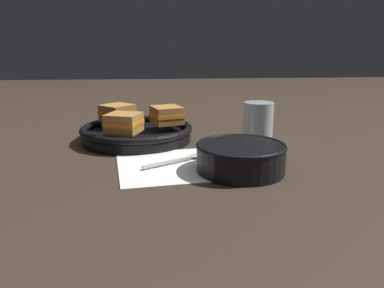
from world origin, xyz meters
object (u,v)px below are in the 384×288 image
at_px(soup_bowl, 241,156).
at_px(sandwich_far_left, 124,123).
at_px(sandwich_near_right, 117,113).
at_px(spoon, 192,157).
at_px(drinking_glass, 258,123).
at_px(sandwich_near_left, 167,115).
at_px(skillet, 137,133).

distance_m(soup_bowl, sandwich_far_left, 0.31).
xyz_separation_m(sandwich_near_right, sandwich_far_left, (0.03, -0.14, 0.00)).
distance_m(spoon, drinking_glass, 0.23).
bearing_deg(drinking_glass, spoon, -143.42).
relative_size(sandwich_near_left, drinking_glass, 0.92).
height_order(soup_bowl, sandwich_near_left, sandwich_near_left).
bearing_deg(sandwich_near_left, skillet, -169.60).
height_order(spoon, skillet, skillet).
relative_size(soup_bowl, sandwich_near_right, 1.67).
distance_m(skillet, sandwich_near_left, 0.09).
bearing_deg(sandwich_near_left, spoon, -76.54).
distance_m(skillet, drinking_glass, 0.32).
xyz_separation_m(skillet, sandwich_far_left, (-0.02, -0.08, 0.04)).
relative_size(spoon, sandwich_near_right, 1.48).
distance_m(spoon, skillet, 0.23).
relative_size(skillet, sandwich_near_right, 3.80).
bearing_deg(sandwich_far_left, drinking_glass, 4.41).
xyz_separation_m(skillet, sandwich_near_right, (-0.05, 0.06, 0.04)).
bearing_deg(skillet, drinking_glass, -9.78).
relative_size(spoon, sandwich_near_left, 1.63).
bearing_deg(sandwich_near_right, soup_bowl, -50.10).
height_order(spoon, sandwich_near_left, sandwich_near_left).
bearing_deg(skillet, spoon, -55.62).
relative_size(sandwich_near_right, sandwich_far_left, 1.10).
height_order(spoon, drinking_glass, drinking_glass).
relative_size(sandwich_near_left, sandwich_far_left, 1.00).
relative_size(spoon, skillet, 0.39).
distance_m(spoon, sandwich_near_right, 0.31).
xyz_separation_m(sandwich_near_right, drinking_glass, (0.37, -0.11, -0.01)).
height_order(skillet, sandwich_near_left, sandwich_near_left).
xyz_separation_m(soup_bowl, skillet, (-0.22, 0.27, -0.01)).
bearing_deg(spoon, soup_bowl, -71.90).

